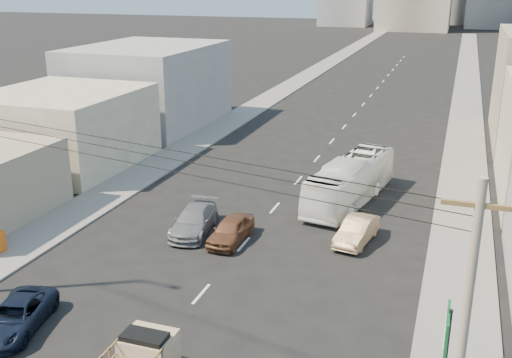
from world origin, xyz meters
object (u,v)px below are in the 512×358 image
Objects in this scene: navy_pickup at (16,316)px; sedan_brown at (231,230)px; city_bus at (351,181)px; sedan_tan at (357,231)px; green_sign at (446,345)px; sedan_grey at (194,221)px; utility_pole at (461,353)px.

sedan_brown is at bearing 51.95° from navy_pickup.
city_bus is 2.59× the size of sedan_brown.
city_bus is at bearing 113.09° from sedan_tan.
green_sign is (17.45, -1.12, 3.09)m from navy_pickup.
sedan_grey reaches higher than navy_pickup.
sedan_grey is 19.84m from green_sign.
sedan_brown reaches higher than navy_pickup.
green_sign reaches higher than city_bus.
sedan_grey is (-9.41, -1.73, 0.03)m from sedan_tan.
city_bus reaches higher than sedan_brown.
sedan_tan is 0.84× the size of sedan_grey.
sedan_tan is at bearing 20.28° from sedan_brown.
sedan_grey is (-2.56, 0.55, 0.02)m from sedan_brown.
utility_pole is at bearing -24.13° from navy_pickup.
city_bus is 25.05m from utility_pole.
sedan_brown is 17.66m from green_sign.
green_sign reaches higher than sedan_brown.
sedan_tan is at bearing 35.56° from navy_pickup.
city_bus is 1.08× the size of utility_pole.
navy_pickup is at bearing -107.13° from city_bus.
green_sign reaches higher than sedan_grey.
utility_pole reaches higher than sedan_grey.
navy_pickup is at bearing -111.55° from sedan_grey.
city_bus is 2.55× the size of sedan_tan.
sedan_brown reaches higher than sedan_tan.
city_bus is (10.74, 20.14, 0.86)m from navy_pickup.
sedan_grey reaches higher than sedan_tan.
green_sign is at bearing -16.30° from navy_pickup.
navy_pickup is at bearing 168.49° from utility_pole.
city_bus is at bearing 106.50° from utility_pole.
navy_pickup is 1.12× the size of sedan_brown.
utility_pole is at bearing -48.92° from sedan_brown.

